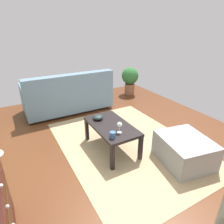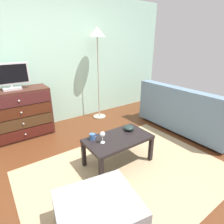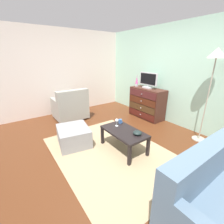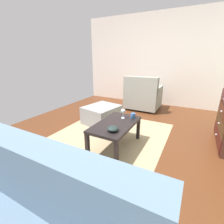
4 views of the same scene
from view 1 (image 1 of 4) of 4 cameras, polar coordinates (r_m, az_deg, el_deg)
The scene contains 9 objects.
ground_plane at distance 2.96m, azimuth 3.25°, elevation -12.82°, with size 5.76×4.53×0.05m, color #542B16.
area_rug at distance 3.17m, azimuth 4.40°, elevation -9.40°, with size 2.60×1.90×0.01m, color tan.
coffee_table at distance 2.90m, azimuth -0.15°, elevation -4.71°, with size 0.91×0.51×0.41m.
wine_glass at distance 2.63m, azimuth 2.21°, elevation -3.79°, with size 0.07×0.07×0.16m.
mug at distance 2.55m, azimuth 0.18°, elevation -6.64°, with size 0.11×0.08×0.08m.
bowl_decorative at distance 3.03m, azimuth -4.11°, elevation -1.51°, with size 0.16×0.16×0.07m, color #1C2826.
couch_large at distance 4.35m, azimuth -12.63°, elevation 4.67°, with size 0.85×1.81×0.86m.
ottoman at distance 2.90m, azimuth 20.27°, elevation -10.42°, with size 0.70×0.60×0.37m, color gray.
potted_plant at distance 5.28m, azimuth 5.24°, elevation 9.76°, with size 0.44×0.44×0.72m.
Camera 1 is at (-1.97, 1.30, 1.77)m, focal length 31.44 mm.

